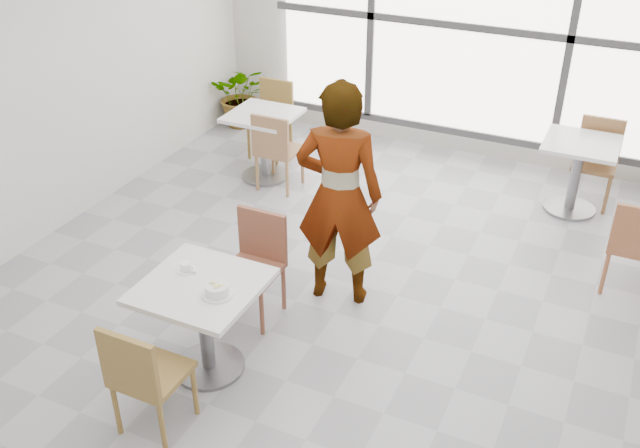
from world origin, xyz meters
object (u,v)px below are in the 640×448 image
at_px(bg_table_right, 577,166).
at_px(bg_chair_left_near, 275,147).
at_px(oatmeal_bowl, 217,290).
at_px(chair_far, 257,258).
at_px(bg_table_left, 264,136).
at_px(bg_chair_right_near, 636,243).
at_px(plant_left, 242,95).
at_px(bg_chair_right_far, 597,156).
at_px(chair_near, 143,374).
at_px(bg_chair_left_far, 273,113).
at_px(person, 339,196).
at_px(main_table, 204,311).
at_px(coffee_cup, 186,267).

xyz_separation_m(bg_table_right, bg_chair_left_near, (-2.91, -0.89, 0.01)).
xyz_separation_m(oatmeal_bowl, bg_table_right, (1.85, 3.64, -0.31)).
xyz_separation_m(chair_far, bg_table_left, (-1.12, 2.14, -0.01)).
bearing_deg(bg_chair_right_near, plant_left, -20.79).
bearing_deg(bg_chair_right_far, chair_near, -115.45).
height_order(bg_chair_left_near, bg_chair_left_far, same).
height_order(bg_chair_left_near, bg_chair_right_near, same).
xyz_separation_m(person, bg_table_right, (1.55, 2.34, -0.46)).
relative_size(chair_near, bg_chair_right_near, 1.00).
bearing_deg(bg_chair_left_far, main_table, -68.85).
height_order(bg_table_left, bg_chair_right_near, bg_chair_right_near).
bearing_deg(oatmeal_bowl, plant_left, 118.88).
relative_size(chair_near, chair_far, 1.00).
xyz_separation_m(main_table, bg_table_left, (-1.14, 2.91, -0.04)).
bearing_deg(bg_chair_right_near, bg_table_right, -63.63).
bearing_deg(main_table, bg_chair_right_near, 40.60).
bearing_deg(chair_far, main_table, -88.85).
bearing_deg(main_table, bg_table_right, 60.49).
bearing_deg(bg_table_left, bg_chair_left_far, 109.88).
bearing_deg(chair_far, bg_table_left, 117.76).
xyz_separation_m(chair_far, bg_chair_left_near, (-0.86, 1.92, 0.00)).
relative_size(coffee_cup, plant_left, 0.20).
height_order(main_table, oatmeal_bowl, oatmeal_bowl).
relative_size(chair_near, bg_table_left, 1.16).
bearing_deg(bg_chair_left_far, oatmeal_bowl, -66.81).
bearing_deg(plant_left, chair_near, -66.12).
relative_size(chair_far, bg_table_left, 1.16).
height_order(chair_far, bg_table_left, chair_far).
bearing_deg(main_table, chair_near, -90.60).
bearing_deg(person, coffee_cup, 46.88).
xyz_separation_m(chair_near, bg_table_right, (2.03, 4.26, -0.01)).
bearing_deg(bg_chair_left_far, bg_chair_right_near, -16.90).
distance_m(chair_far, bg_table_left, 2.42).
relative_size(bg_table_left, bg_chair_right_far, 0.86).
bearing_deg(bg_chair_left_near, bg_table_right, -163.04).
bearing_deg(bg_chair_right_near, coffee_cup, 37.60).
bearing_deg(bg_chair_right_far, main_table, -119.14).
bearing_deg(chair_far, person, 43.19).
distance_m(main_table, person, 1.39).
bearing_deg(bg_table_right, main_table, -119.51).
height_order(chair_near, coffee_cup, chair_near).
distance_m(bg_chair_left_far, bg_chair_right_near, 4.21).
relative_size(oatmeal_bowl, bg_table_left, 0.28).
height_order(bg_table_left, bg_chair_right_far, bg_chair_right_far).
bearing_deg(bg_chair_right_near, bg_chair_left_far, -16.90).
relative_size(coffee_cup, bg_chair_left_far, 0.18).
relative_size(person, bg_chair_left_near, 2.17).
xyz_separation_m(person, plant_left, (-2.61, 2.87, -0.54)).
distance_m(chair_far, bg_table_right, 3.47).
bearing_deg(bg_table_left, coffee_cup, -71.21).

